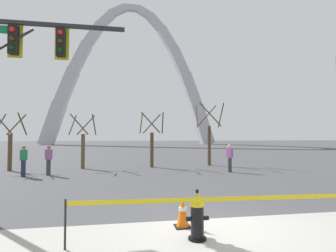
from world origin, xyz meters
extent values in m
plane|color=#474749|center=(0.00, 0.00, 0.00)|extent=(240.00, 240.00, 0.00)
cylinder|color=black|center=(-0.61, -0.97, 0.03)|extent=(0.36, 0.36, 0.05)
cylinder|color=black|center=(-0.61, -0.97, 0.36)|extent=(0.26, 0.26, 0.62)
cylinder|color=gold|center=(-0.61, -0.97, 0.69)|extent=(0.30, 0.30, 0.04)
cone|color=gold|center=(-0.61, -0.97, 0.82)|extent=(0.30, 0.30, 0.22)
cylinder|color=black|center=(-0.61, -0.97, 0.96)|extent=(0.06, 0.06, 0.06)
cylinder|color=black|center=(-0.79, -0.97, 0.42)|extent=(0.10, 0.09, 0.09)
cylinder|color=black|center=(-0.43, -0.97, 0.42)|extent=(0.10, 0.09, 0.09)
cylinder|color=black|center=(-0.61, -0.77, 0.33)|extent=(0.13, 0.14, 0.13)
cylinder|color=black|center=(-0.61, -0.69, 0.33)|extent=(0.15, 0.03, 0.15)
cylinder|color=#232326|center=(-3.11, -1.02, 0.46)|extent=(0.04, 0.04, 0.91)
cube|color=yellow|center=(-0.18, -1.17, 0.83)|extent=(5.85, 0.31, 0.08)
cube|color=black|center=(-0.74, -0.20, 0.01)|extent=(0.36, 0.36, 0.03)
cone|color=orange|center=(-0.74, -0.20, 0.38)|extent=(0.28, 0.28, 0.70)
cylinder|color=white|center=(-0.74, -0.20, 0.42)|extent=(0.17, 0.17, 0.08)
cube|color=#232326|center=(-4.45, 2.66, 5.60)|extent=(4.80, 0.12, 0.12)
cylinder|color=#232326|center=(-5.41, 2.66, 5.05)|extent=(1.11, 0.08, 0.81)
cube|color=black|center=(-5.45, 2.66, 5.05)|extent=(0.26, 0.24, 0.90)
cube|color=gold|center=(-5.45, 2.80, 5.05)|extent=(0.44, 0.03, 1.04)
sphere|color=red|center=(-5.45, 2.53, 5.33)|extent=(0.16, 0.16, 0.16)
sphere|color=#392706|center=(-5.45, 2.53, 5.05)|extent=(0.16, 0.16, 0.16)
sphere|color=black|center=(-5.45, 2.53, 4.77)|extent=(0.16, 0.16, 0.16)
cube|color=black|center=(-4.05, 2.66, 5.05)|extent=(0.26, 0.24, 0.90)
cube|color=gold|center=(-4.05, 2.80, 5.05)|extent=(0.44, 0.03, 1.04)
sphere|color=red|center=(-4.05, 2.53, 5.33)|extent=(0.16, 0.16, 0.16)
sphere|color=#392706|center=(-4.05, 2.53, 5.05)|extent=(0.16, 0.16, 0.16)
sphere|color=black|center=(-4.05, 2.53, 4.77)|extent=(0.16, 0.16, 0.16)
cube|color=#B2B5BC|center=(-19.06, 62.98, 5.11)|extent=(6.21, 3.15, 11.25)
cube|color=#B2B5BC|center=(-15.89, 62.98, 14.48)|extent=(5.90, 2.87, 9.61)
cube|color=#B2B5BC|center=(-12.71, 62.98, 22.15)|extent=(5.57, 2.59, 8.00)
cube|color=#B2B5BC|center=(-9.53, 62.98, 28.11)|extent=(5.19, 2.31, 6.42)
cube|color=#B2B5BC|center=(-6.35, 62.98, 32.37)|extent=(4.73, 2.03, 4.87)
cube|color=#B2B5BC|center=(-3.18, 62.98, 34.93)|extent=(4.09, 1.76, 3.30)
cube|color=#B2B5BC|center=(0.00, 62.98, 35.78)|extent=(3.28, 1.48, 1.48)
cube|color=#B2B5BC|center=(3.18, 62.98, 34.93)|extent=(4.09, 1.76, 3.30)
cube|color=#B2B5BC|center=(6.35, 62.98, 32.37)|extent=(4.73, 2.03, 4.87)
cube|color=#B2B5BC|center=(9.53, 62.98, 28.11)|extent=(5.19, 2.31, 6.42)
cube|color=#B2B5BC|center=(12.71, 62.98, 22.15)|extent=(5.57, 2.59, 8.00)
cube|color=#B2B5BC|center=(15.89, 62.98, 14.48)|extent=(5.90, 2.87, 9.61)
cube|color=#B2B5BC|center=(19.06, 62.98, 5.11)|extent=(6.21, 3.15, 11.25)
cylinder|color=brown|center=(-8.73, 11.14, 1.10)|extent=(0.24, 0.24, 2.20)
cylinder|color=brown|center=(-8.05, 11.07, 2.80)|extent=(0.20, 1.21, 1.32)
cylinder|color=brown|center=(-8.66, 11.82, 2.80)|extent=(1.21, 0.20, 1.32)
cylinder|color=brown|center=(-8.88, 10.47, 2.80)|extent=(1.19, 0.34, 1.32)
cylinder|color=brown|center=(-4.59, 11.56, 1.10)|extent=(0.24, 0.24, 2.21)
cylinder|color=brown|center=(-5.26, 11.69, 2.81)|extent=(0.32, 1.20, 1.33)
cylinder|color=brown|center=(-3.91, 11.49, 2.81)|extent=(0.20, 1.21, 1.33)
cylinder|color=brown|center=(-4.52, 12.24, 2.81)|extent=(1.21, 0.20, 1.33)
cylinder|color=brown|center=(-4.74, 10.89, 2.81)|extent=(1.20, 0.34, 1.33)
cylinder|color=brown|center=(-0.16, 11.58, 1.16)|extent=(0.24, 0.24, 2.32)
cylinder|color=brown|center=(-0.86, 11.72, 2.95)|extent=(0.33, 1.26, 1.39)
cylinder|color=brown|center=(0.56, 11.51, 2.95)|extent=(0.21, 1.27, 1.39)
cylinder|color=brown|center=(-0.09, 12.30, 2.95)|extent=(1.27, 0.21, 1.39)
cylinder|color=brown|center=(-0.31, 10.88, 2.95)|extent=(1.25, 0.35, 1.39)
cylinder|color=brown|center=(4.00, 12.06, 1.40)|extent=(0.24, 0.24, 2.80)
cylinder|color=brown|center=(3.15, 12.23, 3.56)|extent=(0.38, 1.50, 1.67)
cylinder|color=brown|center=(4.87, 11.97, 3.56)|extent=(0.23, 1.52, 1.67)
cylinder|color=brown|center=(4.09, 12.93, 3.56)|extent=(1.52, 0.23, 1.67)
cylinder|color=brown|center=(3.82, 11.21, 3.56)|extent=(1.50, 0.41, 1.67)
cylinder|color=#38383D|center=(4.02, 8.42, 0.42)|extent=(0.22, 0.22, 0.84)
cube|color=#995193|center=(4.02, 8.42, 1.11)|extent=(0.34, 0.39, 0.54)
sphere|color=beige|center=(4.02, 8.42, 1.49)|extent=(0.20, 0.20, 0.20)
cylinder|color=#38383D|center=(-5.95, 8.84, 0.42)|extent=(0.22, 0.22, 0.84)
cube|color=#995193|center=(-5.95, 8.84, 1.11)|extent=(0.39, 0.36, 0.54)
sphere|color=#936B4C|center=(-5.95, 8.84, 1.49)|extent=(0.20, 0.20, 0.20)
cylinder|color=#232847|center=(-7.08, 8.51, 0.42)|extent=(0.22, 0.22, 0.84)
cube|color=#23754C|center=(-7.08, 8.51, 1.11)|extent=(0.39, 0.32, 0.54)
sphere|color=#936B4C|center=(-7.08, 8.51, 1.49)|extent=(0.20, 0.20, 0.20)
camera|label=1|loc=(-2.09, -6.14, 2.06)|focal=28.41mm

